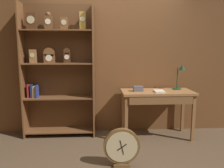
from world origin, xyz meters
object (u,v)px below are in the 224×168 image
object	(u,v)px
workbench	(157,97)
toolbox_small	(138,89)
open_repair_manual	(159,91)
bookshelf	(57,69)
round_clock_large	(122,147)
desk_lamp	(180,75)

from	to	relation	value
workbench	toolbox_small	xyz separation A→B (m)	(-0.33, 0.01, 0.15)
workbench	open_repair_manual	distance (m)	0.14
bookshelf	open_repair_manual	world-z (taller)	bookshelf
toolbox_small	open_repair_manual	distance (m)	0.35
round_clock_large	open_repair_manual	bearing A→B (deg)	50.93
desk_lamp	toolbox_small	xyz separation A→B (m)	(-0.76, -0.13, -0.22)
workbench	open_repair_manual	bearing A→B (deg)	-85.01
desk_lamp	round_clock_large	bearing A→B (deg)	-136.16
toolbox_small	round_clock_large	world-z (taller)	toolbox_small
open_repair_manual	round_clock_large	xyz separation A→B (m)	(-0.71, -0.87, -0.56)
toolbox_small	round_clock_large	xyz separation A→B (m)	(-0.37, -0.96, -0.59)
workbench	round_clock_large	distance (m)	1.26
toolbox_small	open_repair_manual	bearing A→B (deg)	-13.89
open_repair_manual	round_clock_large	distance (m)	1.26
bookshelf	workbench	xyz separation A→B (m)	(1.70, -0.21, -0.48)
open_repair_manual	workbench	bearing A→B (deg)	97.31
desk_lamp	toolbox_small	size ratio (longest dim) A/B	2.81
bookshelf	round_clock_large	xyz separation A→B (m)	(1.00, -1.16, -0.92)
workbench	toolbox_small	size ratio (longest dim) A/B	7.51
desk_lamp	open_repair_manual	distance (m)	0.53
bookshelf	desk_lamp	xyz separation A→B (m)	(2.12, -0.08, -0.11)
workbench	bookshelf	bearing A→B (deg)	172.80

